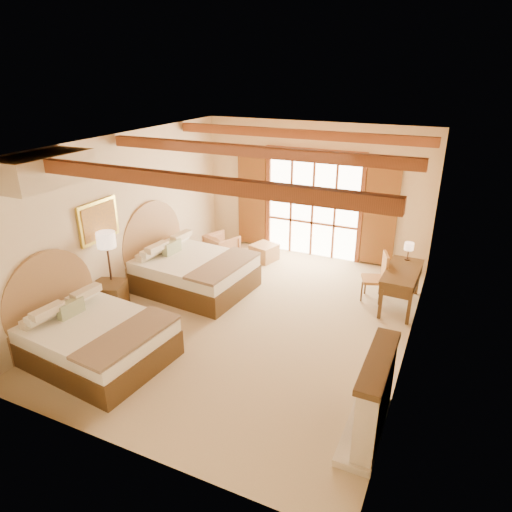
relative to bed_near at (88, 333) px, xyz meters
The scene contains 19 objects.
floor 2.89m from the bed_near, 49.87° to the left, with size 7.00×7.00×0.00m, color tan.
wall_back 6.09m from the bed_near, 72.05° to the left, with size 5.50×5.50×0.00m, color beige.
wall_left 2.64m from the bed_near, 112.58° to the left, with size 7.00×7.00×0.00m, color beige.
wall_right 5.22m from the bed_near, 25.45° to the left, with size 7.00×7.00×0.00m, color beige.
ceiling 3.98m from the bed_near, 49.87° to the left, with size 7.00×7.00×0.00m, color #AA6F39.
ceiling_beams 3.90m from the bed_near, 49.87° to the left, with size 5.39×4.60×0.18m, color brown, non-canonical shape.
french_doors 5.97m from the bed_near, 71.87° to the left, with size 3.95×0.08×2.60m.
fireplace 4.44m from the bed_near, ahead, with size 0.46×1.40×1.16m.
painting 2.13m from the bed_near, 120.99° to the left, with size 0.06×0.95×0.75m.
canopy_valance 2.59m from the bed_near, 161.69° to the left, with size 0.70×1.40×0.45m, color #F5E5BF.
bed_near is the anchor object (origin of this frame).
bed_far 2.79m from the bed_near, 89.14° to the left, with size 2.44×1.93×1.51m.
nightstand 1.33m from the bed_near, 117.12° to the left, with size 0.55×0.55×0.66m, color #4B3218.
floor_lamp 1.76m from the bed_near, 116.15° to the left, with size 0.34×0.34×1.59m.
armchair 4.43m from the bed_near, 90.15° to the left, with size 0.67×0.69×0.63m, color #AE764F.
ottoman 4.90m from the bed_near, 78.94° to the left, with size 0.54×0.54×0.39m, color #9F7844.
desk 5.72m from the bed_near, 41.98° to the left, with size 0.65×1.43×0.76m.
desk_chair 5.38m from the bed_near, 45.95° to the left, with size 0.57×0.56×1.00m.
desk_lamp 6.13m from the bed_near, 45.78° to the left, with size 0.18×0.18×0.36m.
Camera 1 is at (3.16, -6.69, 4.35)m, focal length 32.00 mm.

